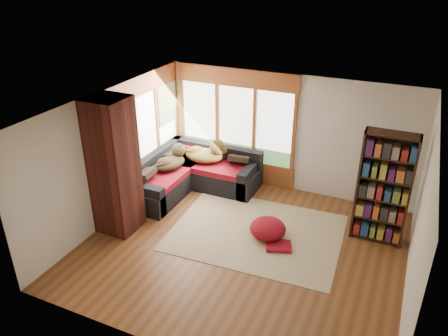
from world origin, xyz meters
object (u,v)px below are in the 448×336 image
Objects in this scene: brick_chimney at (114,167)px; area_rug at (257,232)px; sectional_sofa at (191,173)px; pouf at (268,228)px; bookshelf at (383,189)px; dog_tan at (207,153)px; dog_brindle at (172,160)px.

brick_chimney is 2.93m from area_rug.
sectional_sofa is 2.56m from pouf.
area_rug is at bearing -28.68° from sectional_sofa.
brick_chimney is at bearing -162.53° from pouf.
bookshelf is at bearing -4.89° from sectional_sofa.
bookshelf is 3.83m from dog_tan.
bookshelf reaches higher than area_rug.
brick_chimney is at bearing -160.35° from bookshelf.
dog_brindle reaches higher than pouf.
pouf is (-1.84, -0.77, -0.86)m from bookshelf.
dog_brindle is (-4.35, 0.06, -0.30)m from bookshelf.
bookshelf is 3.14× the size of pouf.
brick_chimney is 1.23× the size of bookshelf.
brick_chimney is at bearing -171.76° from dog_brindle.
brick_chimney is at bearing -101.23° from sectional_sofa.
bookshelf is at bearing 22.76° from pouf.
dog_tan reaches higher than sectional_sofa.
bookshelf is at bearing -75.97° from dog_brindle.
bookshelf is at bearing -17.55° from dog_tan.
sectional_sofa is 4.18m from bookshelf.
dog_brindle is at bearing -123.53° from sectional_sofa.
sectional_sofa is at bearing 77.71° from brick_chimney.
brick_chimney is 3.04m from pouf.
sectional_sofa reaches higher than area_rug.
brick_chimney reaches higher than pouf.
brick_chimney is 2.43m from dog_tan.
dog_tan is (0.77, 2.25, -0.51)m from brick_chimney.
brick_chimney is 3.86× the size of pouf.
dog_tan reaches higher than dog_brindle.
brick_chimney is 2.97× the size of dog_brindle.
sectional_sofa is (0.45, 2.05, -1.00)m from brick_chimney.
pouf is (0.23, -0.04, 0.19)m from area_rug.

